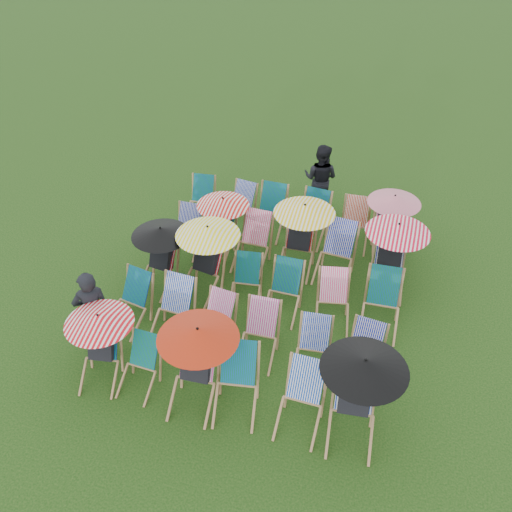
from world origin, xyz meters
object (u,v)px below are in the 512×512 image
(deckchair_29, at_px, (389,223))
(person_rear, at_px, (320,178))
(deckchair_0, at_px, (99,347))
(deckchair_5, at_px, (356,398))
(person_left, at_px, (93,311))

(deckchair_29, relative_size, person_rear, 0.78)
(deckchair_29, xyz_separation_m, person_rear, (-1.61, 1.05, 0.14))
(deckchair_29, bearing_deg, deckchair_0, -141.47)
(deckchair_0, relative_size, deckchair_5, 0.87)
(deckchair_5, bearing_deg, person_rear, 100.81)
(deckchair_5, bearing_deg, deckchair_29, 84.72)
(person_rear, bearing_deg, deckchair_0, 77.29)
(deckchair_0, height_order, person_rear, person_rear)
(deckchair_5, distance_m, person_rear, 5.79)
(person_rear, bearing_deg, deckchair_5, 115.73)
(person_left, bearing_deg, deckchair_0, 90.13)
(deckchair_0, distance_m, deckchair_29, 6.01)
(deckchair_0, bearing_deg, deckchair_29, 40.79)
(deckchair_29, xyz_separation_m, person_left, (-4.26, -4.06, 0.14))
(deckchair_0, height_order, deckchair_5, deckchair_5)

